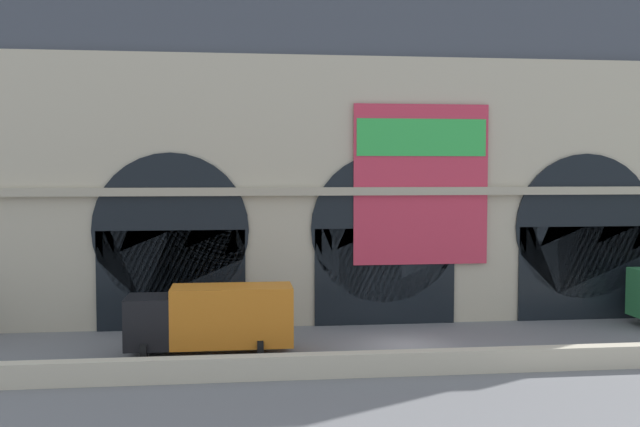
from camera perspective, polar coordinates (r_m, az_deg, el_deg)
name	(u,v)px	position (r m, az deg, el deg)	size (l,w,h in m)	color
ground_plane	(406,346)	(35.34, 6.83, -10.36)	(200.00, 200.00, 0.00)	slate
quay_parapet_wall	(433,362)	(30.75, 8.95, -11.54)	(90.00, 0.70, 0.96)	beige
station_building	(376,157)	(41.86, 4.49, 4.51)	(48.17, 5.73, 18.99)	beige
box_truck_midwest	(212,317)	(33.57, -8.52, -8.13)	(7.50, 2.91, 3.12)	black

